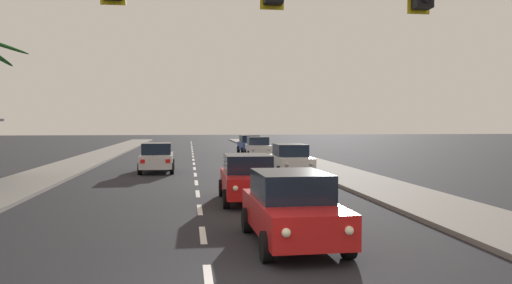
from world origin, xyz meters
name	(u,v)px	position (x,y,z in m)	size (l,w,h in m)	color
sidewalk_right	(330,170)	(7.80, 20.00, 0.07)	(3.20, 110.00, 0.14)	gray
sidewalk_left	(50,174)	(-7.80, 20.00, 0.07)	(3.20, 110.00, 0.14)	gray
lane_markings	(202,173)	(0.41, 20.04, 0.00)	(4.28, 87.54, 0.01)	silver
traffic_signal_mast	(368,7)	(2.84, 0.31, 4.88)	(10.99, 0.41, 6.84)	#2D2D33
sedan_lead_at_stop_bar	(292,207)	(2.04, 3.11, 0.85)	(2.03, 4.48, 1.68)	red
sedan_third_in_queue	(248,178)	(1.76, 9.61, 0.85)	(1.99, 4.47, 1.68)	red
sedan_oncoming_far	(157,157)	(-2.16, 21.01, 0.85)	(2.01, 4.47, 1.68)	silver
sedan_parked_nearest_kerb	(250,144)	(5.20, 37.61, 0.85)	(2.05, 4.49, 1.68)	navy
sedan_parked_mid_kerb	(291,159)	(5.09, 18.22, 0.85)	(1.97, 4.46, 1.68)	silver
sedan_parked_far_kerb	(258,147)	(5.24, 32.20, 0.85)	(2.02, 4.48, 1.68)	silver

